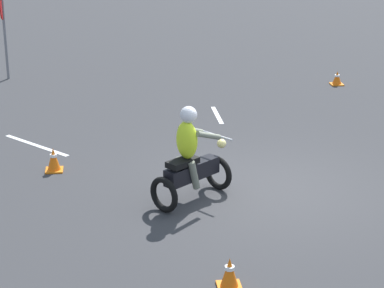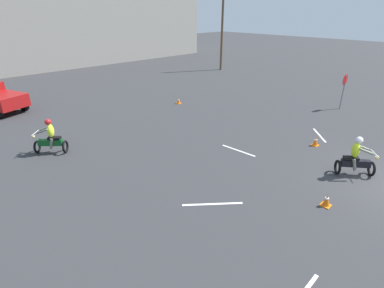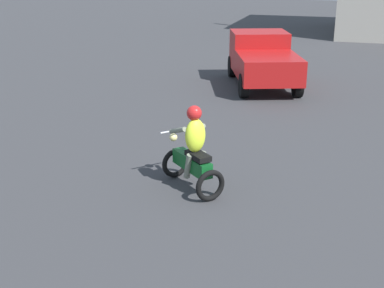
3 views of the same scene
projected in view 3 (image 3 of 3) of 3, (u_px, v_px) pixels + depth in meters
motorcycle_rider_background at (193, 153)px, 9.98m from camera, size 1.43×1.39×1.66m
pickup_truck at (263, 59)px, 18.01m from camera, size 3.19×4.54×1.73m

